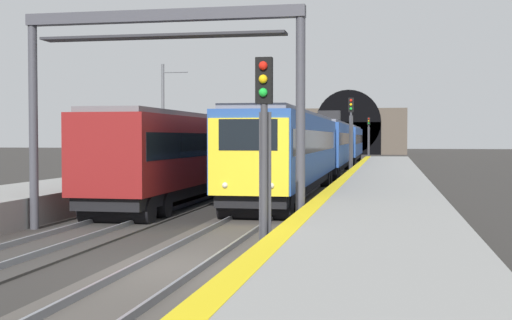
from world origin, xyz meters
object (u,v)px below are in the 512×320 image
railway_signal_mid (351,130)px  catenary_mast_near (163,120)px  overhead_signal_gantry (162,64)px  railway_signal_far (369,134)px  railway_signal_near (264,139)px  train_adjacent_platform (235,149)px  train_main_approaching (329,145)px

railway_signal_mid → catenary_mast_near: bearing=-73.8°
overhead_signal_gantry → railway_signal_mid: bearing=-7.5°
railway_signal_far → railway_signal_near: bearing=0.0°
train_adjacent_platform → overhead_signal_gantry: bearing=-173.9°
railway_signal_far → overhead_signal_gantry: bearing=-3.2°
catenary_mast_near → railway_signal_near: bearing=-157.6°
railway_signal_far → catenary_mast_near: (-46.06, 13.04, 0.82)m
railway_signal_mid → railway_signal_far: (42.27, 0.00, -0.13)m
train_main_approaching → railway_signal_far: 39.00m
train_adjacent_platform → overhead_signal_gantry: 20.17m
railway_signal_near → railway_signal_mid: 35.38m
train_main_approaching → train_adjacent_platform: (-14.11, 4.35, -0.08)m
railway_signal_mid → overhead_signal_gantry: bearing=-7.5°
overhead_signal_gantry → catenary_mast_near: catenary_mast_near is taller
train_adjacent_platform → catenary_mast_near: (6.99, 6.81, 1.91)m
railway_signal_near → overhead_signal_gantry: (4.75, 4.05, 2.28)m
train_main_approaching → train_adjacent_platform: 14.76m
railway_signal_near → railway_signal_far: size_ratio=0.86×
catenary_mast_near → overhead_signal_gantry: bearing=-161.5°
railway_signal_mid → catenary_mast_near: (-3.79, 13.04, 0.68)m
train_main_approaching → railway_signal_mid: 3.99m
train_adjacent_platform → overhead_signal_gantry: (-19.84, -2.17, 2.93)m
train_adjacent_platform → railway_signal_near: 25.38m
overhead_signal_gantry → catenary_mast_near: (26.83, 8.99, -1.02)m
train_adjacent_platform → railway_signal_near: size_ratio=8.22×
train_main_approaching → railway_signal_near: 38.75m
train_main_approaching → railway_signal_far: size_ratio=11.52×
train_main_approaching → railway_signal_far: bearing=176.8°
train_adjacent_platform → railway_signal_near: (-24.59, -6.23, 0.65)m
train_adjacent_platform → railway_signal_mid: (10.78, -6.23, 1.22)m
railway_signal_mid → catenary_mast_near: 13.59m
railway_signal_near → railway_signal_far: railway_signal_far is taller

